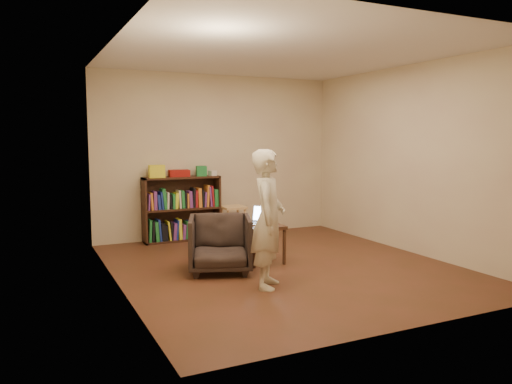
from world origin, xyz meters
name	(u,v)px	position (x,y,z in m)	size (l,w,h in m)	color
floor	(283,266)	(0.00, 0.00, 0.00)	(4.50, 4.50, 0.00)	#442915
ceiling	(284,53)	(0.00, 0.00, 2.60)	(4.50, 4.50, 0.00)	silver
wall_back	(217,156)	(0.00, 2.25, 1.30)	(4.00, 4.00, 0.00)	beige
wall_left	(116,167)	(-2.00, 0.00, 1.30)	(4.50, 4.50, 0.00)	beige
wall_right	(410,159)	(2.00, 0.00, 1.30)	(4.50, 4.50, 0.00)	beige
bookshelf	(182,212)	(-0.66, 2.09, 0.44)	(1.20, 0.30, 1.00)	black
box_yellow	(157,171)	(-1.05, 2.05, 1.09)	(0.23, 0.17, 0.19)	yellow
red_cloth	(179,173)	(-0.69, 2.11, 1.05)	(0.31, 0.23, 0.10)	maroon
box_green	(201,171)	(-0.34, 2.07, 1.08)	(0.16, 0.16, 0.16)	#207835
box_white	(213,173)	(-0.16, 2.05, 1.04)	(0.10, 0.10, 0.08)	beige
stool	(233,212)	(0.11, 1.88, 0.42)	(0.36, 0.36, 0.52)	tan
armchair	(220,244)	(-0.79, 0.12, 0.34)	(0.73, 0.75, 0.68)	#2D251E
side_table	(262,231)	(-0.14, 0.30, 0.41)	(0.48, 0.48, 0.49)	black
laptop	(261,220)	(-0.12, 0.36, 0.55)	(0.41, 0.42, 0.23)	#AFAEB3
person	(268,219)	(-0.55, -0.67, 0.74)	(0.54, 0.35, 1.48)	beige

